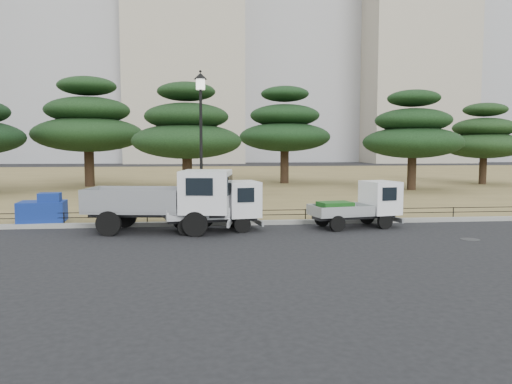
{
  "coord_description": "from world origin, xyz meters",
  "views": [
    {
      "loc": [
        -1.96,
        -16.0,
        2.9
      ],
      "look_at": [
        0.0,
        2.0,
        1.3
      ],
      "focal_mm": 35.0,
      "sensor_mm": 36.0,
      "label": 1
    }
  ],
  "objects": [
    {
      "name": "tower_center_left",
      "position": [
        -5.0,
        85.0,
        27.5
      ],
      "size": [
        22.0,
        20.0,
        55.0
      ],
      "primitive_type": "cube",
      "color": "#AAA08C",
      "rests_on": "ground"
    },
    {
      "name": "curb",
      "position": [
        0.0,
        2.6,
        0.08
      ],
      "size": [
        120.0,
        0.25,
        0.16
      ],
      "primitive_type": "cube",
      "color": "gray",
      "rests_on": "ground"
    },
    {
      "name": "pine_east_far",
      "position": [
        19.38,
        19.92,
        3.69
      ],
      "size": [
        6.11,
        6.11,
        6.14
      ],
      "color": "black",
      "rests_on": "lawn"
    },
    {
      "name": "truck_large",
      "position": [
        -3.11,
        1.33,
        1.19
      ],
      "size": [
        5.13,
        2.61,
        2.14
      ],
      "rotation": [
        0.0,
        0.0,
        -0.15
      ],
      "color": "black",
      "rests_on": "ground"
    },
    {
      "name": "pipe_fence",
      "position": [
        0.0,
        2.75,
        0.44
      ],
      "size": [
        38.0,
        0.04,
        0.4
      ],
      "color": "black",
      "rests_on": "lawn"
    },
    {
      "name": "tower_east",
      "position": [
        40.0,
        82.0,
        24.0
      ],
      "size": [
        20.0,
        18.0,
        48.0
      ],
      "primitive_type": "cube",
      "color": "#AAA08C",
      "rests_on": "ground"
    },
    {
      "name": "ground",
      "position": [
        0.0,
        0.0,
        0.0
      ],
      "size": [
        220.0,
        220.0,
        0.0
      ],
      "primitive_type": "plane",
      "color": "black"
    },
    {
      "name": "pine_center_right",
      "position": [
        4.47,
        22.48,
        4.49
      ],
      "size": [
        7.06,
        7.06,
        7.49
      ],
      "color": "black",
      "rests_on": "lawn"
    },
    {
      "name": "pine_west_near",
      "position": [
        -9.96,
        20.74,
        4.62
      ],
      "size": [
        7.76,
        7.76,
        7.76
      ],
      "color": "black",
      "rests_on": "lawn"
    },
    {
      "name": "tower_far_east",
      "position": [
        58.0,
        90.0,
        35.0
      ],
      "size": [
        24.0,
        20.0,
        70.0
      ],
      "primitive_type": "cube",
      "color": "#A0A0A5",
      "rests_on": "ground"
    },
    {
      "name": "truck_kei_front",
      "position": [
        -1.34,
        1.38,
        0.86
      ],
      "size": [
        3.45,
        1.9,
        1.73
      ],
      "rotation": [
        0.0,
        0.0,
        0.17
      ],
      "color": "black",
      "rests_on": "ground"
    },
    {
      "name": "lawn",
      "position": [
        0.0,
        30.6,
        0.07
      ],
      "size": [
        120.0,
        56.0,
        0.15
      ],
      "primitive_type": "cube",
      "color": "olive",
      "rests_on": "ground"
    },
    {
      "name": "pine_east_near",
      "position": [
        11.77,
        15.44,
        3.91
      ],
      "size": [
        6.44,
        6.44,
        6.51
      ],
      "color": "black",
      "rests_on": "lawn"
    },
    {
      "name": "manhole",
      "position": [
        6.5,
        -1.2,
        0.01
      ],
      "size": [
        0.6,
        0.6,
        0.01
      ],
      "primitive_type": "cylinder",
      "color": "#2D2D30",
      "rests_on": "ground"
    },
    {
      "name": "truck_kei_rear",
      "position": [
        3.82,
        1.59,
        0.84
      ],
      "size": [
        3.4,
        1.94,
        1.68
      ],
      "rotation": [
        0.0,
        0.0,
        0.2
      ],
      "color": "black",
      "rests_on": "ground"
    },
    {
      "name": "pine_center_left",
      "position": [
        -2.82,
        13.72,
        3.95
      ],
      "size": [
        6.46,
        6.46,
        6.57
      ],
      "color": "black",
      "rests_on": "lawn"
    },
    {
      "name": "tarp_pile",
      "position": [
        -7.88,
        3.26,
        0.59
      ],
      "size": [
        1.75,
        1.35,
        1.09
      ],
      "rotation": [
        0.0,
        0.0,
        0.1
      ],
      "color": "navy",
      "rests_on": "lawn"
    },
    {
      "name": "street_lamp",
      "position": [
        -1.98,
        2.9,
        3.89
      ],
      "size": [
        0.5,
        0.5,
        5.53
      ],
      "color": "black",
      "rests_on": "lawn"
    }
  ]
}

